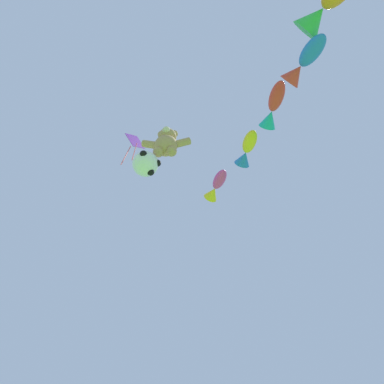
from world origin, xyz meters
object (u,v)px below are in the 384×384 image
object	(u,v)px
fish_kite_magenta	(216,186)
fish_kite_goldfin	(247,150)
soccer_ball_kite	(146,164)
diamond_kite	(134,143)
teddy_bear_kite	(166,143)
fish_kite_cobalt	(303,63)
fish_kite_crimson	(273,108)
fish_kite_tangerine	(327,3)

from	to	relation	value
fish_kite_magenta	fish_kite_goldfin	world-z (taller)	fish_kite_magenta
soccer_ball_kite	diamond_kite	world-z (taller)	diamond_kite
teddy_bear_kite	fish_kite_cobalt	distance (m)	5.40
fish_kite_crimson	diamond_kite	size ratio (longest dim) A/B	0.65
fish_kite_cobalt	diamond_kite	distance (m)	7.50
soccer_ball_kite	diamond_kite	distance (m)	3.85
fish_kite_goldfin	fish_kite_cobalt	distance (m)	4.11
fish_kite_magenta	diamond_kite	size ratio (longest dim) A/B	0.59
soccer_ball_kite	teddy_bear_kite	bearing A→B (deg)	-12.59
fish_kite_goldfin	fish_kite_magenta	bearing A→B (deg)	126.18
fish_kite_crimson	fish_kite_cobalt	distance (m)	2.14
teddy_bear_kite	soccer_ball_kite	xyz separation A→B (m)	(-0.61, 0.14, -1.30)
fish_kite_goldfin	soccer_ball_kite	bearing A→B (deg)	-162.53
fish_kite_magenta	fish_kite_tangerine	distance (m)	8.05
fish_kite_magenta	fish_kite_cobalt	bearing A→B (deg)	-61.72
soccer_ball_kite	fish_kite_crimson	size ratio (longest dim) A/B	0.49
soccer_ball_kite	fish_kite_magenta	world-z (taller)	fish_kite_magenta
teddy_bear_kite	fish_kite_cobalt	size ratio (longest dim) A/B	1.02
fish_kite_goldfin	fish_kite_crimson	xyz separation A→B (m)	(0.95, -1.84, -0.10)
fish_kite_tangerine	teddy_bear_kite	bearing A→B (deg)	144.72
fish_kite_cobalt	fish_kite_tangerine	xyz separation A→B (m)	(0.72, -1.63, 0.62)
teddy_bear_kite	fish_kite_crimson	bearing A→B (deg)	-6.66
fish_kite_magenta	fish_kite_goldfin	xyz separation A→B (m)	(1.36, -1.86, -0.10)
fish_kite_tangerine	soccer_ball_kite	bearing A→B (deg)	146.59
diamond_kite	fish_kite_crimson	bearing A→B (deg)	-13.84
fish_kite_magenta	fish_kite_cobalt	size ratio (longest dim) A/B	0.98
fish_kite_tangerine	fish_kite_crimson	bearing A→B (deg)	111.76
teddy_bear_kite	fish_kite_crimson	world-z (taller)	fish_kite_crimson
fish_kite_magenta	fish_kite_tangerine	world-z (taller)	fish_kite_magenta
teddy_bear_kite	fish_kite_cobalt	xyz separation A→B (m)	(4.84, -2.30, 0.71)
teddy_bear_kite	fish_kite_magenta	size ratio (longest dim) A/B	1.05
soccer_ball_kite	diamond_kite	xyz separation A→B (m)	(-1.12, 0.83, 3.59)
fish_kite_magenta	fish_kite_goldfin	bearing A→B (deg)	-53.82
fish_kite_tangerine	diamond_kite	distance (m)	8.83
teddy_bear_kite	diamond_kite	world-z (taller)	diamond_kite
fish_kite_crimson	teddy_bear_kite	bearing A→B (deg)	173.34
fish_kite_magenta	fish_kite_crimson	xyz separation A→B (m)	(2.31, -3.69, -0.21)
soccer_ball_kite	diamond_kite	bearing A→B (deg)	143.36
fish_kite_magenta	fish_kite_tangerine	bearing A→B (deg)	-62.71
soccer_ball_kite	fish_kite_cobalt	distance (m)	6.30
fish_kite_cobalt	diamond_kite	size ratio (longest dim) A/B	0.60
teddy_bear_kite	fish_kite_tangerine	bearing A→B (deg)	-35.28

